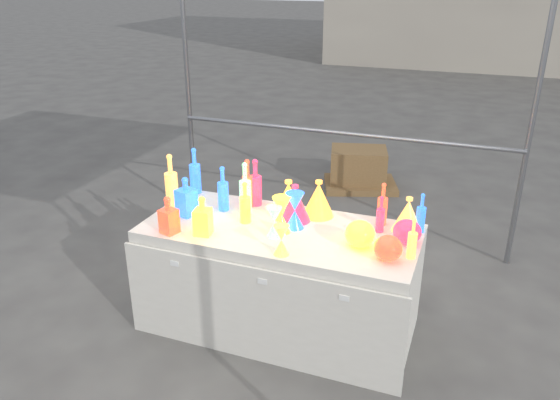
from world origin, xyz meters
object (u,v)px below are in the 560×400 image
(display_table, at_px, (280,278))
(cardboard_box_closed, at_px, (358,168))
(decanter_0, at_px, (203,216))
(globe_0, at_px, (360,235))
(lampshade_0, at_px, (318,198))

(display_table, height_order, cardboard_box_closed, display_table)
(display_table, bearing_deg, decanter_0, -150.13)
(decanter_0, xyz_separation_m, globe_0, (0.97, 0.19, -0.06))
(globe_0, relative_size, lampshade_0, 0.72)
(decanter_0, relative_size, globe_0, 1.41)
(display_table, xyz_separation_m, globe_0, (0.54, -0.05, 0.45))
(decanter_0, bearing_deg, display_table, 20.54)
(cardboard_box_closed, relative_size, lampshade_0, 2.41)
(cardboard_box_closed, bearing_deg, display_table, -102.43)
(cardboard_box_closed, xyz_separation_m, globe_0, (0.65, -2.85, 0.60))
(display_table, height_order, lampshade_0, lampshade_0)
(cardboard_box_closed, relative_size, globe_0, 3.36)
(cardboard_box_closed, bearing_deg, decanter_0, -110.62)
(display_table, xyz_separation_m, decanter_0, (-0.43, -0.24, 0.51))
(cardboard_box_closed, height_order, decanter_0, decanter_0)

